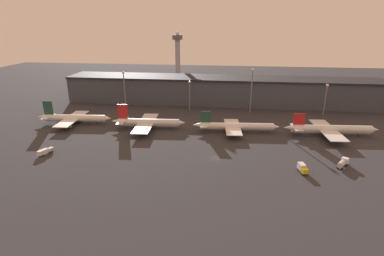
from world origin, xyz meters
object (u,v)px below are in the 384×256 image
Objects in this scene: airplane_0 at (74,118)px; service_vehicle_2 at (45,151)px; airplane_2 at (235,126)px; control_tower at (178,56)px; service_vehicle_1 at (343,163)px; airplane_3 at (330,129)px; service_vehicle_0 at (302,168)px; airplane_1 at (148,123)px.

service_vehicle_2 is at bearing -83.58° from airplane_0.
airplane_2 is 0.97× the size of control_tower.
service_vehicle_1 is 0.96× the size of service_vehicle_2.
airplane_0 is 0.93× the size of airplane_2.
airplane_0 is 122.48m from control_tower.
airplane_3 is at bearing -4.92° from airplane_0.
airplane_2 is at bearing 176.53° from airplane_3.
service_vehicle_0 is at bearing 147.94° from service_vehicle_1.
airplane_0 is at bearing 110.99° from service_vehicle_1.
service_vehicle_1 is at bearing 99.93° from service_vehicle_0.
service_vehicle_2 is (-132.07, -3.75, -0.25)m from service_vehicle_1.
airplane_3 is at bearing -3.72° from airplane_1.
control_tower is (36.23, 154.69, 26.97)m from service_vehicle_2.
airplane_2 reaches higher than service_vehicle_2.
service_vehicle_2 is (-87.57, -40.62, -1.77)m from airplane_2.
airplane_1 reaches higher than airplane_0.
airplane_1 is at bearing -89.12° from control_tower.
airplane_3 is 143.96m from service_vehicle_2.
service_vehicle_0 is at bearing -63.75° from control_tower.
airplane_0 is 0.89× the size of airplane_3.
control_tower is at bearing -165.02° from service_vehicle_0.
airplane_2 is at bearing 87.10° from service_vehicle_1.
control_tower is at bearing 127.76° from airplane_3.
airplane_1 is at bearing -21.95° from service_vehicle_2.
airplane_0 is 0.90× the size of control_tower.
service_vehicle_2 is 161.15m from control_tower.
control_tower is (-51.34, 114.07, 25.21)m from airplane_2.
service_vehicle_0 reaches higher than service_vehicle_2.
service_vehicle_1 is 0.15× the size of control_tower.
airplane_0 is 130.67m from service_vehicle_0.
service_vehicle_2 is (-137.93, -41.17, -2.12)m from airplane_3.
control_tower is (44.25, 111.42, 25.04)m from airplane_0.
airplane_2 is at bearing -5.68° from airplane_0.
airplane_1 reaches higher than service_vehicle_2.
airplane_0 reaches higher than airplane_2.
service_vehicle_0 is 0.84× the size of service_vehicle_1.
service_vehicle_1 is (-5.86, -37.42, -1.87)m from airplane_3.
airplane_1 is at bearing 105.40° from service_vehicle_1.
service_vehicle_2 is at bearing -159.21° from airplane_2.
airplane_3 is 37.92m from service_vehicle_1.
airplane_0 is at bearing -111.66° from control_tower.
service_vehicle_0 is (-23.84, -44.39, -1.82)m from airplane_3.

